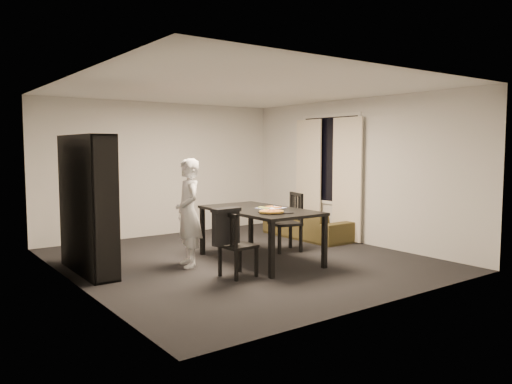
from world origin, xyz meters
TOP-DOWN VIEW (x-y plane):
  - room at (0.00, 0.00)m, footprint 5.01×5.51m
  - window_pane at (2.48, 0.60)m, footprint 0.02×1.40m
  - window_frame at (2.48, 0.60)m, footprint 0.03×1.52m
  - curtain_left at (2.40, 0.08)m, footprint 0.03×0.70m
  - curtain_right at (2.40, 1.12)m, footprint 0.03×0.70m
  - bookshelf at (-2.16, 0.60)m, footprint 0.35×1.50m
  - dining_table at (0.17, -0.26)m, footprint 1.07×1.92m
  - chair_left at (-0.70, -0.83)m, footprint 0.44×0.44m
  - chair_right at (1.04, 0.06)m, footprint 0.55×0.55m
  - draped_jacket at (-0.82, -0.84)m, footprint 0.41×0.20m
  - person at (-0.87, 0.09)m, footprint 0.49×0.64m
  - baking_tray at (0.07, -0.77)m, footprint 0.44×0.37m
  - pepperoni_pizza at (-0.00, -0.76)m, footprint 0.35×0.35m
  - kitchen_towel at (0.36, -0.29)m, footprint 0.42×0.33m
  - pizza_slices at (0.32, -0.28)m, footprint 0.44×0.40m
  - sofa at (2.09, 0.79)m, footprint 0.74×1.89m

SIDE VIEW (x-z plane):
  - sofa at x=2.09m, z-range 0.00..0.55m
  - chair_left at x=-0.70m, z-range 0.06..0.94m
  - chair_right at x=1.04m, z-range 0.07..1.04m
  - draped_jacket at x=-0.82m, z-range 0.48..0.96m
  - dining_table at x=0.17m, z-range 0.33..1.13m
  - person at x=-0.87m, z-range 0.00..1.57m
  - kitchen_towel at x=0.36m, z-range 0.80..0.81m
  - baking_tray at x=0.07m, z-range 0.80..0.81m
  - pizza_slices at x=0.32m, z-range 0.81..0.82m
  - pepperoni_pizza at x=0.00m, z-range 0.81..0.84m
  - bookshelf at x=-2.16m, z-range 0.00..1.90m
  - curtain_left at x=2.40m, z-range 0.02..2.27m
  - curtain_right at x=2.40m, z-range 0.02..2.27m
  - room at x=0.00m, z-range 0.00..2.60m
  - window_pane at x=2.48m, z-range 0.70..2.30m
  - window_frame at x=2.48m, z-range 0.64..2.36m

